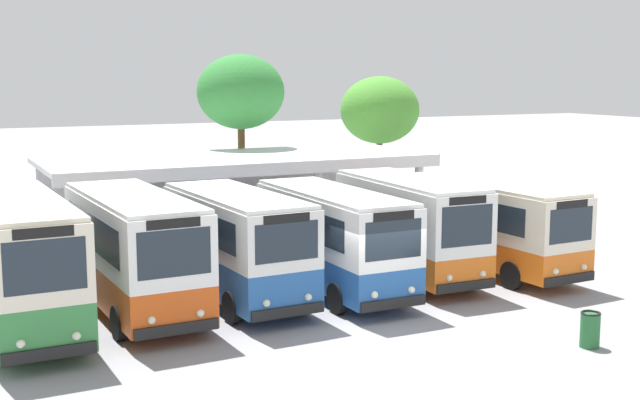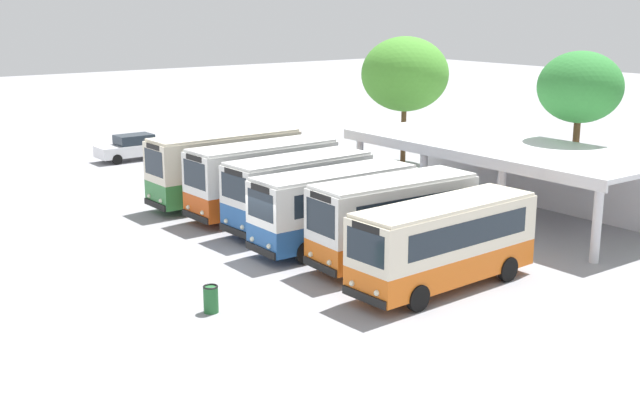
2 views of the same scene
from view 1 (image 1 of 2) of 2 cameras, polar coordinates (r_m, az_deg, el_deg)
ground_plane at (r=23.29m, az=4.06°, el=-8.13°), size 180.00×180.00×0.00m
city_bus_nearest_orange at (r=23.21m, az=-19.73°, el=-3.77°), size 2.42×7.84×3.50m
city_bus_second_in_row at (r=23.96m, az=-12.59°, el=-3.24°), size 2.55×7.39×3.38m
city_bus_middle_cream at (r=24.75m, az=-5.70°, el=-2.86°), size 2.56×6.85×3.25m
city_bus_fourth_amber at (r=25.65m, az=0.91°, el=-2.49°), size 2.27×7.22×3.17m
city_bus_fifth_blue at (r=27.51m, az=6.10°, el=-1.63°), size 2.42×6.86×3.31m
city_bus_far_end_green at (r=28.96m, az=11.54°, el=-1.49°), size 2.51×7.58×3.07m
terminal_canopy at (r=34.74m, az=-6.03°, el=1.93°), size 15.49×6.19×3.40m
waiting_chair_end_by_column at (r=33.46m, az=-8.53°, el=-2.11°), size 0.46×0.46×0.86m
waiting_chair_second_from_end at (r=33.69m, az=-7.37°, el=-2.01°), size 0.46×0.46×0.86m
waiting_chair_middle_seat at (r=33.87m, az=-6.19°, el=-1.93°), size 0.46×0.46×0.86m
waiting_chair_fourth_seat at (r=34.09m, az=-5.03°, el=-1.85°), size 0.46×0.46×0.86m
waiting_chair_fifth_seat at (r=34.38m, az=-3.94°, el=-1.75°), size 0.46×0.46×0.86m
roadside_tree_behind_canopy at (r=37.75m, az=-5.44°, el=7.32°), size 3.92×3.92×7.56m
roadside_tree_east_of_canopy at (r=43.10m, az=4.10°, el=6.13°), size 4.06×4.06×6.58m
litter_bin_apron at (r=21.88m, az=17.97°, el=-8.41°), size 0.49×0.49×0.90m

